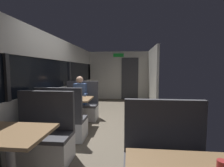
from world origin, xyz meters
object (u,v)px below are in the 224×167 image
Objects in this scene: bench_mid_window_facing_entry at (81,108)px; coffee_cup_secondary at (77,97)px; bench_near_window_facing_entry at (42,140)px; coffee_cup_primary at (222,167)px; bench_mid_window_facing_end at (62,124)px; seated_passenger at (80,101)px; dining_table_near_window at (10,140)px; dining_table_mid_window at (73,102)px.

coffee_cup_secondary is (0.15, -0.83, 0.46)m from bench_mid_window_facing_entry.
bench_mid_window_facing_entry is (0.00, 2.21, 0.00)m from bench_near_window_facing_entry.
coffee_cup_primary and coffee_cup_secondary have the same top height.
bench_mid_window_facing_end is 1.34m from seated_passenger.
dining_table_near_window is 0.71× the size of seated_passenger.
seated_passenger is at bearing 90.00° from dining_table_near_window.
seated_passenger is 14.00× the size of coffee_cup_secondary.
bench_near_window_facing_entry reaches higher than coffee_cup_secondary.
bench_near_window_facing_entry and bench_mid_window_facing_entry have the same top height.
coffee_cup_secondary is (0.15, 2.09, 0.15)m from dining_table_near_window.
coffee_cup_primary is (2.01, -3.39, 0.25)m from seated_passenger.
seated_passenger is at bearing 90.00° from bench_near_window_facing_entry.
bench_mid_window_facing_end is (0.00, -0.70, -0.31)m from dining_table_mid_window.
dining_table_mid_window is 0.24m from coffee_cup_secondary.
bench_near_window_facing_entry reaches higher than coffee_cup_primary.
bench_mid_window_facing_end reaches higher than dining_table_mid_window.
bench_near_window_facing_entry is 1.55m from dining_table_mid_window.
coffee_cup_secondary is at bearing -79.07° from seated_passenger.
bench_near_window_facing_entry is at bearing -90.00° from bench_mid_window_facing_entry.
dining_table_near_window is at bearing -90.00° from seated_passenger.
dining_table_near_window is at bearing 164.62° from coffee_cup_primary.
bench_near_window_facing_entry is 12.22× the size of coffee_cup_primary.
coffee_cup_secondary reaches higher than dining_table_mid_window.
seated_passenger is at bearing 100.93° from coffee_cup_secondary.
bench_near_window_facing_entry is at bearing -90.00° from bench_mid_window_facing_end.
bench_mid_window_facing_entry is at bearing 90.00° from seated_passenger.
coffee_cup_secondary is at bearing 84.01° from bench_near_window_facing_entry.
bench_mid_window_facing_entry is 0.87× the size of seated_passenger.
coffee_cup_primary is at bearing -15.38° from dining_table_near_window.
dining_table_near_window is 1.55m from bench_mid_window_facing_end.
bench_mid_window_facing_entry is at bearing 99.99° from coffee_cup_secondary.
coffee_cup_primary is at bearing -59.89° from bench_mid_window_facing_entry.
bench_mid_window_facing_end is at bearing 134.20° from coffee_cup_primary.
bench_mid_window_facing_end reaches higher than coffee_cup_primary.
bench_near_window_facing_entry is 1.47m from coffee_cup_secondary.
bench_mid_window_facing_entry is 0.96m from coffee_cup_secondary.
bench_near_window_facing_entry is at bearing -95.99° from coffee_cup_secondary.
coffee_cup_primary is 1.00× the size of coffee_cup_secondary.
coffee_cup_primary is (2.01, -1.25, 0.46)m from bench_near_window_facing_entry.
seated_passenger reaches higher than bench_near_window_facing_entry.
bench_mid_window_facing_end is (0.00, 0.81, 0.00)m from bench_near_window_facing_entry.
seated_passenger is at bearing 90.00° from dining_table_mid_window.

